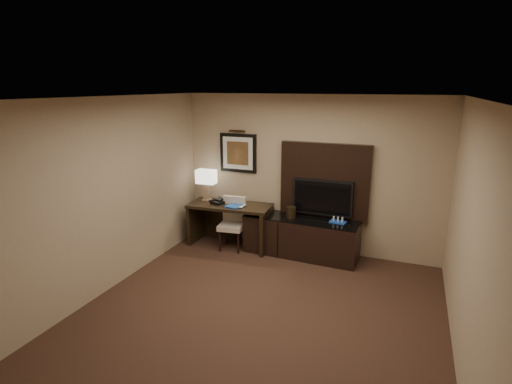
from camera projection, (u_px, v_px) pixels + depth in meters
The scene contains 19 objects.
floor at pixel (254, 322), 4.95m from camera, with size 4.50×5.00×0.01m, color #352018.
ceiling at pixel (254, 99), 4.25m from camera, with size 4.50×5.00×0.01m, color silver.
wall_back at pixel (308, 175), 6.85m from camera, with size 4.50×0.01×2.70m, color tan.
wall_front at pixel (98, 346), 2.35m from camera, with size 4.50×0.01×2.70m, color tan.
wall_left at pixel (100, 199), 5.40m from camera, with size 0.01×5.00×2.70m, color tan.
wall_right at pixel (473, 247), 3.80m from camera, with size 0.01×5.00×2.70m, color tan.
desk at pixel (230, 225), 7.20m from camera, with size 1.47×0.63×0.79m, color black.
credenza at pixel (300, 237), 6.80m from camera, with size 1.94×0.54×0.67m, color black.
tv_wall_panel at pixel (324, 182), 6.71m from camera, with size 1.50×0.12×1.30m, color black.
tv at pixel (323, 197), 6.68m from camera, with size 1.00×0.08×0.60m, color black.
artwork at pixel (238, 153), 7.21m from camera, with size 0.70×0.04×0.70m, color black.
picture_light at pixel (237, 131), 7.07m from camera, with size 0.04×0.04×0.30m, color #3A2312.
desk_chair at pixel (232, 226), 7.04m from camera, with size 0.42×0.48×0.87m, color beige, non-canonical shape.
table_lamp at pixel (206, 187), 7.29m from camera, with size 0.32×0.18×0.52m, color tan, non-canonical shape.
desk_phone at pixel (218, 201), 7.12m from camera, with size 0.21×0.19×0.11m, color black, non-canonical shape.
blue_folder at pixel (235, 206), 6.99m from camera, with size 0.24×0.32×0.02m, color #1A4CAF.
book at pixel (236, 200), 6.98m from camera, with size 0.16×0.02×0.21m, color gray.
ice_bucket at pixel (291, 212), 6.73m from camera, with size 0.17×0.17×0.19m, color black.
minibar_tray at pixel (338, 220), 6.50m from camera, with size 0.26×0.16×0.09m, color #1C4BB6, non-canonical shape.
Camera 1 is at (1.62, -4.05, 2.84)m, focal length 28.00 mm.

